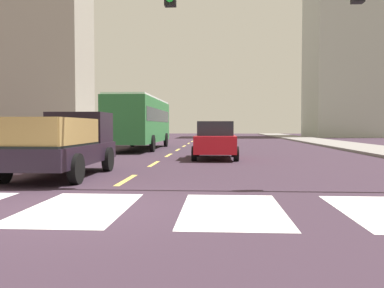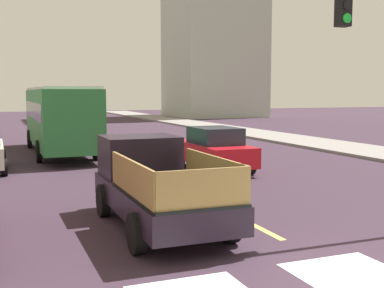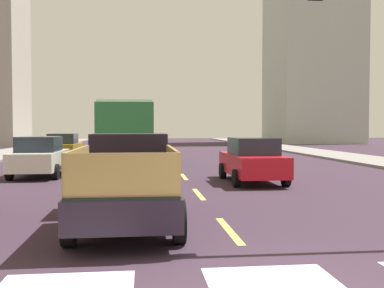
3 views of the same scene
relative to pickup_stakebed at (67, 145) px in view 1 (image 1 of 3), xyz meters
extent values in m
plane|color=#342532|center=(2.09, -5.08, -0.94)|extent=(160.00, 160.00, 0.00)
cube|color=gray|center=(14.33, 12.92, -0.86)|extent=(3.90, 110.00, 0.15)
cube|color=silver|center=(2.09, -5.08, -0.93)|extent=(1.81, 3.18, 0.01)
cube|color=silver|center=(4.89, -5.08, -0.93)|extent=(1.81, 3.18, 0.01)
cube|color=#E0C150|center=(2.09, -1.08, -0.93)|extent=(0.16, 2.40, 0.01)
cube|color=#E0C150|center=(2.09, 3.92, -0.93)|extent=(0.16, 2.40, 0.01)
cube|color=#E0C150|center=(2.09, 8.92, -0.93)|extent=(0.16, 2.40, 0.01)
cube|color=#E0C150|center=(2.09, 13.92, -0.93)|extent=(0.16, 2.40, 0.01)
cube|color=#E0C150|center=(2.09, 18.92, -0.93)|extent=(0.16, 2.40, 0.01)
cube|color=#E0C150|center=(2.09, 23.92, -0.93)|extent=(0.16, 2.40, 0.01)
cube|color=#E0C150|center=(2.09, 28.92, -0.93)|extent=(0.16, 2.40, 0.01)
cube|color=#E0C150|center=(2.09, 33.92, -0.93)|extent=(0.16, 2.40, 0.01)
cube|color=black|center=(0.00, -0.44, -0.26)|extent=(1.96, 5.20, 0.56)
cube|color=black|center=(0.00, 1.26, 0.52)|extent=(1.84, 1.60, 1.00)
cube|color=#19232D|center=(0.00, 1.70, 0.70)|extent=(1.72, 0.08, 0.56)
cube|color=black|center=(0.00, -1.39, 0.05)|extent=(1.84, 3.30, 0.06)
cylinder|color=black|center=(-0.98, 1.12, -0.54)|extent=(0.22, 0.80, 0.80)
cylinder|color=black|center=(0.98, 1.12, -0.54)|extent=(0.22, 0.80, 0.80)
cylinder|color=black|center=(-0.98, -2.00, -0.54)|extent=(0.22, 0.80, 0.80)
cylinder|color=black|center=(0.98, -2.00, -0.54)|extent=(0.22, 0.80, 0.80)
cube|color=olive|center=(-0.90, -1.39, 0.43)|extent=(0.06, 3.17, 0.70)
cube|color=olive|center=(0.90, -1.39, 0.43)|extent=(0.06, 3.17, 0.70)
cube|color=olive|center=(0.00, -2.97, 0.43)|extent=(1.80, 0.06, 0.70)
cube|color=#2A7238|center=(-0.43, 14.58, 0.91)|extent=(2.50, 10.80, 2.70)
cube|color=#19232D|center=(-0.43, 14.58, 1.26)|extent=(2.52, 9.94, 0.80)
cube|color=silver|center=(-0.43, 14.58, 2.32)|extent=(2.40, 10.37, 0.12)
cylinder|color=black|center=(-1.68, 17.93, -0.44)|extent=(0.22, 1.00, 1.00)
cylinder|color=black|center=(0.82, 17.93, -0.44)|extent=(0.22, 1.00, 1.00)
cylinder|color=black|center=(-1.68, 11.61, -0.44)|extent=(0.22, 1.00, 1.00)
cylinder|color=black|center=(0.82, 11.61, -0.44)|extent=(0.22, 1.00, 1.00)
cube|color=beige|center=(-4.05, 9.81, -0.24)|extent=(1.80, 4.40, 0.76)
cube|color=#1E2833|center=(-4.05, 9.66, 0.46)|extent=(1.58, 2.11, 0.64)
cylinder|color=black|center=(-4.95, 11.18, -0.62)|extent=(0.22, 0.64, 0.64)
cylinder|color=black|center=(-3.15, 11.18, -0.62)|extent=(0.22, 0.64, 0.64)
cylinder|color=black|center=(-4.95, 8.45, -0.62)|extent=(0.22, 0.64, 0.64)
cylinder|color=black|center=(-3.15, 8.45, -0.62)|extent=(0.22, 0.64, 0.64)
cube|color=red|center=(4.52, 6.75, -0.24)|extent=(1.80, 4.40, 0.76)
cube|color=#1E2833|center=(4.52, 6.60, 0.46)|extent=(1.58, 2.11, 0.64)
cylinder|color=black|center=(3.62, 8.12, -0.62)|extent=(0.22, 0.64, 0.64)
cylinder|color=black|center=(5.42, 8.12, -0.62)|extent=(0.22, 0.64, 0.64)
cylinder|color=black|center=(3.62, 5.39, -0.62)|extent=(0.22, 0.64, 0.64)
cylinder|color=black|center=(5.42, 5.39, -0.62)|extent=(0.22, 0.64, 0.64)
cube|color=#9C7514|center=(-4.59, 18.80, -0.24)|extent=(1.80, 4.40, 0.76)
cube|color=#1E2833|center=(-4.59, 18.65, 0.46)|extent=(1.58, 2.11, 0.64)
cylinder|color=black|center=(-5.49, 20.16, -0.62)|extent=(0.22, 0.64, 0.64)
cylinder|color=black|center=(-3.69, 20.16, -0.62)|extent=(0.22, 0.64, 0.64)
cylinder|color=black|center=(-5.49, 17.43, -0.62)|extent=(0.22, 0.64, 0.64)
cylinder|color=black|center=(-3.69, 17.43, -0.62)|extent=(0.22, 0.64, 0.64)
cube|color=#9E998A|center=(-18.32, 42.49, 12.45)|extent=(10.55, 8.22, 26.77)
cube|color=#ACB4A7|center=(22.98, 48.22, 16.18)|extent=(10.54, 11.16, 34.23)
camera|label=1|loc=(4.62, -12.48, 0.56)|focal=38.94mm
camera|label=2|loc=(-3.38, -10.92, 2.12)|focal=46.47mm
camera|label=3|loc=(0.31, -10.09, 1.19)|focal=42.00mm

